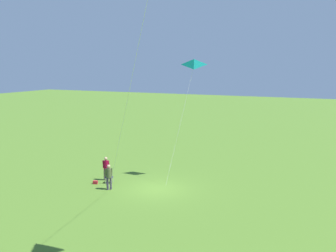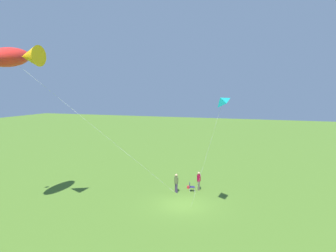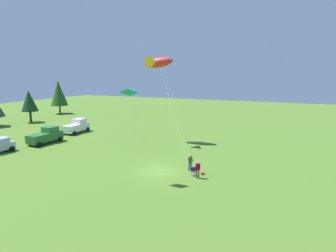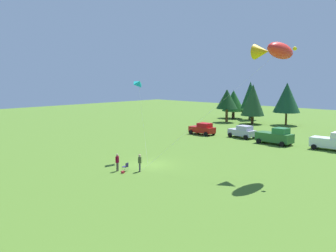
# 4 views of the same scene
# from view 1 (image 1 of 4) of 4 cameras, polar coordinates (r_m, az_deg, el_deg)

# --- Properties ---
(ground_plane) EXTENTS (160.00, 160.00, 0.00)m
(ground_plane) POSITION_cam_1_polar(r_m,az_deg,el_deg) (27.20, -1.64, -9.08)
(ground_plane) COLOR #4A7125
(person_kite_flyer) EXTENTS (0.50, 0.51, 1.74)m
(person_kite_flyer) POSITION_cam_1_polar(r_m,az_deg,el_deg) (27.01, -8.58, -7.04)
(person_kite_flyer) COLOR #3B304B
(person_kite_flyer) RESTS_ON ground
(folding_chair) EXTENTS (0.60, 0.60, 0.82)m
(folding_chair) POSITION_cam_1_polar(r_m,az_deg,el_deg) (28.51, -8.58, -7.29)
(folding_chair) COLOR #271F53
(folding_chair) RESTS_ON ground
(person_spectator) EXTENTS (0.46, 0.52, 1.74)m
(person_spectator) POSITION_cam_1_polar(r_m,az_deg,el_deg) (29.16, -8.99, -5.85)
(person_spectator) COLOR #544E43
(person_spectator) RESTS_ON ground
(backpack_on_grass) EXTENTS (0.30, 0.37, 0.22)m
(backpack_on_grass) POSITION_cam_1_polar(r_m,az_deg,el_deg) (28.67, -10.51, -8.04)
(backpack_on_grass) COLOR #AA222B
(backpack_on_grass) RESTS_ON ground
(kite_delta_teal) EXTENTS (3.08, 1.93, 8.97)m
(kite_delta_teal) POSITION_cam_1_polar(r_m,az_deg,el_deg) (28.14, 3.79, 9.17)
(kite_delta_teal) COLOR teal
(kite_delta_teal) RESTS_ON ground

